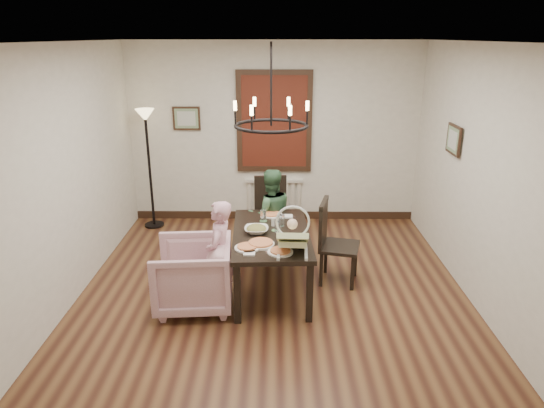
{
  "coord_description": "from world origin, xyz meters",
  "views": [
    {
      "loc": [
        0.04,
        -4.98,
        2.86
      ],
      "look_at": [
        -0.01,
        0.2,
        1.05
      ],
      "focal_mm": 32.0,
      "sensor_mm": 36.0,
      "label": 1
    }
  ],
  "objects_px": {
    "floor_lamp": "(150,171)",
    "drinking_glass": "(277,227)",
    "dining_table": "(271,239)",
    "seated_man": "(270,223)",
    "elderly_woman": "(220,263)",
    "armchair": "(193,275)",
    "baby_bouncer": "(293,236)",
    "chair_right": "(340,242)",
    "chair_far": "(272,215)"
  },
  "relations": [
    {
      "from": "floor_lamp",
      "to": "drinking_glass",
      "type": "bearing_deg",
      "value": -45.68
    },
    {
      "from": "dining_table",
      "to": "seated_man",
      "type": "height_order",
      "value": "seated_man"
    },
    {
      "from": "elderly_woman",
      "to": "floor_lamp",
      "type": "distance_m",
      "value": 2.72
    },
    {
      "from": "armchair",
      "to": "baby_bouncer",
      "type": "relative_size",
      "value": 1.63
    },
    {
      "from": "armchair",
      "to": "baby_bouncer",
      "type": "height_order",
      "value": "baby_bouncer"
    },
    {
      "from": "chair_right",
      "to": "baby_bouncer",
      "type": "bearing_deg",
      "value": 153.99
    },
    {
      "from": "chair_right",
      "to": "armchair",
      "type": "relative_size",
      "value": 1.23
    },
    {
      "from": "baby_bouncer",
      "to": "drinking_glass",
      "type": "height_order",
      "value": "baby_bouncer"
    },
    {
      "from": "floor_lamp",
      "to": "chair_right",
      "type": "bearing_deg",
      "value": -33.72
    },
    {
      "from": "dining_table",
      "to": "elderly_woman",
      "type": "bearing_deg",
      "value": -151.1
    },
    {
      "from": "baby_bouncer",
      "to": "drinking_glass",
      "type": "relative_size",
      "value": 4.08
    },
    {
      "from": "chair_right",
      "to": "floor_lamp",
      "type": "height_order",
      "value": "floor_lamp"
    },
    {
      "from": "seated_man",
      "to": "baby_bouncer",
      "type": "relative_size",
      "value": 2.02
    },
    {
      "from": "chair_far",
      "to": "chair_right",
      "type": "height_order",
      "value": "chair_right"
    },
    {
      "from": "dining_table",
      "to": "armchair",
      "type": "bearing_deg",
      "value": -157.87
    },
    {
      "from": "chair_far",
      "to": "floor_lamp",
      "type": "bearing_deg",
      "value": 150.26
    },
    {
      "from": "dining_table",
      "to": "seated_man",
      "type": "xyz_separation_m",
      "value": [
        -0.02,
        0.79,
        -0.12
      ]
    },
    {
      "from": "armchair",
      "to": "drinking_glass",
      "type": "xyz_separation_m",
      "value": [
        0.93,
        0.39,
        0.41
      ]
    },
    {
      "from": "chair_right",
      "to": "armchair",
      "type": "distance_m",
      "value": 1.78
    },
    {
      "from": "baby_bouncer",
      "to": "floor_lamp",
      "type": "distance_m",
      "value": 3.28
    },
    {
      "from": "elderly_woman",
      "to": "baby_bouncer",
      "type": "height_order",
      "value": "baby_bouncer"
    },
    {
      "from": "chair_far",
      "to": "seated_man",
      "type": "relative_size",
      "value": 0.98
    },
    {
      "from": "elderly_woman",
      "to": "seated_man",
      "type": "bearing_deg",
      "value": 162.81
    },
    {
      "from": "elderly_woman",
      "to": "drinking_glass",
      "type": "bearing_deg",
      "value": 126.77
    },
    {
      "from": "chair_right",
      "to": "baby_bouncer",
      "type": "height_order",
      "value": "baby_bouncer"
    },
    {
      "from": "elderly_woman",
      "to": "seated_man",
      "type": "distance_m",
      "value": 1.25
    },
    {
      "from": "chair_right",
      "to": "baby_bouncer",
      "type": "distance_m",
      "value": 1.0
    },
    {
      "from": "seated_man",
      "to": "baby_bouncer",
      "type": "bearing_deg",
      "value": 87.6
    },
    {
      "from": "dining_table",
      "to": "baby_bouncer",
      "type": "height_order",
      "value": "baby_bouncer"
    },
    {
      "from": "chair_far",
      "to": "elderly_woman",
      "type": "bearing_deg",
      "value": -115.53
    },
    {
      "from": "elderly_woman",
      "to": "floor_lamp",
      "type": "relative_size",
      "value": 0.56
    },
    {
      "from": "drinking_glass",
      "to": "chair_right",
      "type": "bearing_deg",
      "value": 14.62
    },
    {
      "from": "floor_lamp",
      "to": "baby_bouncer",
      "type": "bearing_deg",
      "value": -50.0
    },
    {
      "from": "chair_far",
      "to": "drinking_glass",
      "type": "bearing_deg",
      "value": -91.26
    },
    {
      "from": "dining_table",
      "to": "chair_right",
      "type": "distance_m",
      "value": 0.85
    },
    {
      "from": "seated_man",
      "to": "chair_right",
      "type": "bearing_deg",
      "value": 131.45
    },
    {
      "from": "drinking_glass",
      "to": "floor_lamp",
      "type": "distance_m",
      "value": 2.79
    },
    {
      "from": "drinking_glass",
      "to": "chair_far",
      "type": "bearing_deg",
      "value": 93.94
    },
    {
      "from": "armchair",
      "to": "seated_man",
      "type": "height_order",
      "value": "seated_man"
    },
    {
      "from": "elderly_woman",
      "to": "floor_lamp",
      "type": "bearing_deg",
      "value": -142.45
    },
    {
      "from": "chair_far",
      "to": "baby_bouncer",
      "type": "height_order",
      "value": "baby_bouncer"
    },
    {
      "from": "elderly_woman",
      "to": "dining_table",
      "type": "bearing_deg",
      "value": 129.55
    },
    {
      "from": "dining_table",
      "to": "elderly_woman",
      "type": "distance_m",
      "value": 0.67
    },
    {
      "from": "dining_table",
      "to": "drinking_glass",
      "type": "distance_m",
      "value": 0.16
    },
    {
      "from": "dining_table",
      "to": "drinking_glass",
      "type": "xyz_separation_m",
      "value": [
        0.07,
        0.0,
        0.15
      ]
    },
    {
      "from": "chair_far",
      "to": "baby_bouncer",
      "type": "bearing_deg",
      "value": -87.08
    },
    {
      "from": "seated_man",
      "to": "floor_lamp",
      "type": "bearing_deg",
      "value": -46.26
    },
    {
      "from": "baby_bouncer",
      "to": "floor_lamp",
      "type": "xyz_separation_m",
      "value": [
        -2.11,
        2.51,
        0.01
      ]
    },
    {
      "from": "drinking_glass",
      "to": "floor_lamp",
      "type": "xyz_separation_m",
      "value": [
        -1.95,
        2.0,
        0.11
      ]
    },
    {
      "from": "dining_table",
      "to": "elderly_woman",
      "type": "xyz_separation_m",
      "value": [
        -0.56,
        -0.34,
        -0.14
      ]
    }
  ]
}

